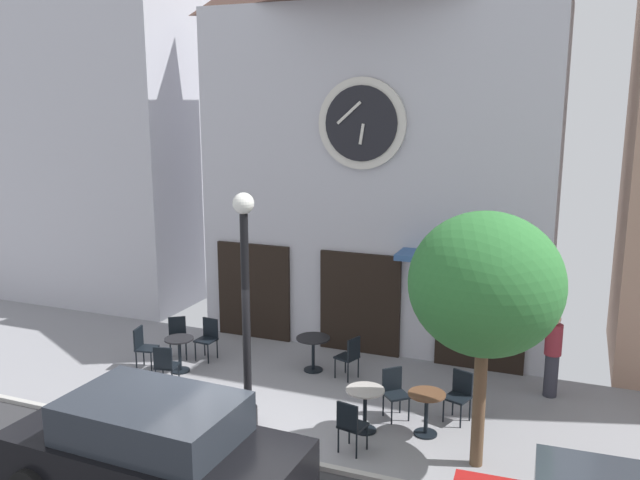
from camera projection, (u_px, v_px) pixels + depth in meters
name	position (u px, v px, depth m)	size (l,w,h in m)	color
ground_plane	(230.00, 471.00, 10.20)	(25.34, 10.93, 0.13)	gray
clock_building	(381.00, 113.00, 15.17)	(7.99, 4.08, 10.25)	#B2B2BC
neighbor_building_left	(111.00, 63.00, 18.85)	(5.90, 4.77, 13.34)	#B2B2BC
street_lamp	(246.00, 312.00, 11.13)	(0.36, 0.36, 4.13)	black
street_tree	(485.00, 285.00, 9.73)	(2.30, 2.07, 4.03)	brown
cafe_table_near_door	(180.00, 350.00, 13.81)	(0.61, 0.61, 0.73)	black
cafe_table_leftmost	(313.00, 347.00, 13.84)	(0.72, 0.72, 0.74)	black
cafe_table_center_right	(365.00, 402.00, 11.28)	(0.67, 0.67, 0.77)	black
cafe_table_center_left	(426.00, 407.00, 11.16)	(0.64, 0.64, 0.76)	black
cafe_chair_by_entrance	(143.00, 345.00, 13.96)	(0.46, 0.46, 0.90)	black
cafe_chair_near_tree	(394.00, 389.00, 11.80)	(0.57, 0.57, 0.90)	black
cafe_chair_corner	(350.00, 355.00, 13.41)	(0.51, 0.51, 0.90)	black
cafe_chair_facing_wall	(178.00, 334.00, 14.59)	(0.56, 0.56, 0.90)	black
cafe_chair_facing_street	(350.00, 423.00, 10.55)	(0.47, 0.47, 0.90)	black
cafe_chair_mid_row	(460.00, 392.00, 11.68)	(0.51, 0.51, 0.90)	black
cafe_chair_curbside	(208.00, 336.00, 14.51)	(0.43, 0.43, 0.90)	black
cafe_chair_left_end	(165.00, 364.00, 12.95)	(0.47, 0.47, 0.90)	black
pedestrian_maroon	(553.00, 354.00, 12.57)	(0.45, 0.45, 1.67)	#2D2D38
parked_car_black	(154.00, 451.00, 9.25)	(4.36, 2.14, 1.55)	black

